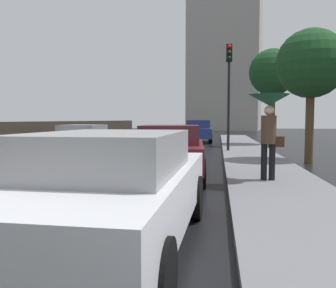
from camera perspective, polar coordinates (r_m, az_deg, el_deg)
car_blue_near_kerb at (r=24.11m, az=4.89°, el=2.12°), size 1.92×4.08×1.48m
car_silver_far_ahead at (r=15.29m, az=-13.73°, el=0.69°), size 2.00×3.94×1.31m
car_white_behind_camera at (r=4.19m, az=-8.43°, el=-6.96°), size 1.87×4.42×1.39m
car_maroon_far_lane at (r=9.14m, az=0.48°, el=-1.10°), size 1.91×3.92×1.38m
pedestrian_with_umbrella_near at (r=8.47m, az=15.83°, el=4.70°), size 0.92×0.92×1.96m
traffic_light at (r=16.32m, az=9.70°, el=10.36°), size 0.26×0.39×4.70m
street_tree_near at (r=21.32m, az=16.35°, el=10.80°), size 2.63×2.63×5.50m
street_tree_mid at (r=13.42m, az=21.87°, el=11.70°), size 2.36×2.36×4.62m
distant_tower at (r=54.27m, az=9.40°, el=14.38°), size 11.17×13.02×26.75m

